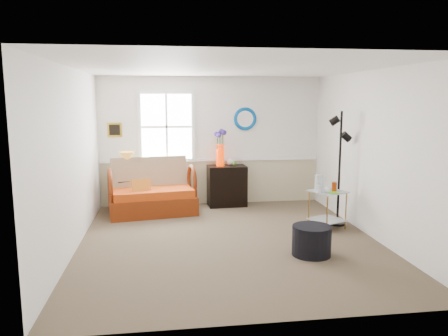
{
  "coord_description": "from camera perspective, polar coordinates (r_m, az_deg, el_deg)",
  "views": [
    {
      "loc": [
        -0.96,
        -6.36,
        2.16
      ],
      "look_at": [
        -0.02,
        0.45,
        1.06
      ],
      "focal_mm": 35.0,
      "sensor_mm": 36.0,
      "label": 1
    }
  ],
  "objects": [
    {
      "name": "loveseat",
      "position": [
        8.33,
        -9.37,
        -2.42
      ],
      "size": [
        1.71,
        1.14,
        1.04
      ],
      "primitive_type": null,
      "rotation": [
        0.0,
        0.0,
        0.16
      ],
      "color": "#682106",
      "rests_on": "floor"
    },
    {
      "name": "floor_lamp",
      "position": [
        7.68,
        14.84,
        -0.09
      ],
      "size": [
        0.37,
        0.37,
        1.96
      ],
      "primitive_type": null,
      "rotation": [
        0.0,
        0.0,
        -0.42
      ],
      "color": "black",
      "rests_on": "floor"
    },
    {
      "name": "walls",
      "position": [
        6.49,
        0.71,
        1.44
      ],
      "size": [
        4.51,
        5.01,
        2.6
      ],
      "color": "white",
      "rests_on": "floor"
    },
    {
      "name": "ottoman",
      "position": [
        6.27,
        11.37,
        -9.26
      ],
      "size": [
        0.56,
        0.56,
        0.42
      ],
      "primitive_type": "cylinder",
      "rotation": [
        0.0,
        0.0,
        0.04
      ],
      "color": "black",
      "rests_on": "floor"
    },
    {
      "name": "mirror",
      "position": [
        9.0,
        2.78,
        6.44
      ],
      "size": [
        0.47,
        0.07,
        0.47
      ],
      "primitive_type": "torus",
      "rotation": [
        1.57,
        0.0,
        0.0
      ],
      "color": "#0158A9",
      "rests_on": "walls"
    },
    {
      "name": "floor",
      "position": [
        6.78,
        0.69,
        -9.51
      ],
      "size": [
        4.5,
        5.0,
        0.01
      ],
      "primitive_type": "cube",
      "color": "brown",
      "rests_on": "ground"
    },
    {
      "name": "ceiling",
      "position": [
        6.44,
        0.74,
        12.98
      ],
      "size": [
        4.5,
        5.0,
        0.01
      ],
      "primitive_type": "cube",
      "color": "white",
      "rests_on": "walls"
    },
    {
      "name": "lamp_stand",
      "position": [
        8.75,
        -12.59,
        -3.45
      ],
      "size": [
        0.39,
        0.39,
        0.59
      ],
      "primitive_type": null,
      "rotation": [
        0.0,
        0.0,
        0.18
      ],
      "color": "black",
      "rests_on": "floor"
    },
    {
      "name": "flower_vase",
      "position": [
        8.74,
        -0.49,
        2.61
      ],
      "size": [
        0.24,
        0.24,
        0.72
      ],
      "primitive_type": null,
      "rotation": [
        0.0,
        0.0,
        0.16
      ],
      "color": "#F02F00",
      "rests_on": "cabinet"
    },
    {
      "name": "side_table",
      "position": [
        7.55,
        13.34,
        -5.3
      ],
      "size": [
        0.66,
        0.66,
        0.64
      ],
      "primitive_type": null,
      "rotation": [
        0.0,
        0.0,
        0.41
      ],
      "color": "#A47B34",
      "rests_on": "floor"
    },
    {
      "name": "picture",
      "position": [
        8.91,
        -14.1,
        4.86
      ],
      "size": [
        0.28,
        0.03,
        0.28
      ],
      "primitive_type": "cube",
      "color": "#AD8C1D",
      "rests_on": "walls"
    },
    {
      "name": "potted_plant",
      "position": [
        8.71,
        -11.83,
        -0.49
      ],
      "size": [
        0.42,
        0.45,
        0.3
      ],
      "primitive_type": "imported",
      "rotation": [
        0.0,
        0.0,
        0.21
      ],
      "color": "#548533",
      "rests_on": "lamp_stand"
    },
    {
      "name": "cabinet",
      "position": [
        8.88,
        0.36,
        -2.31
      ],
      "size": [
        0.78,
        0.52,
        0.82
      ],
      "primitive_type": null,
      "rotation": [
        0.0,
        0.0,
        0.04
      ],
      "color": "black",
      "rests_on": "floor"
    },
    {
      "name": "wainscot",
      "position": [
        9.05,
        -1.65,
        -1.84
      ],
      "size": [
        4.46,
        0.02,
        0.9
      ],
      "primitive_type": "cube",
      "color": "#BCAE88",
      "rests_on": "walls"
    },
    {
      "name": "chair_rail",
      "position": [
        8.96,
        -1.65,
        1.1
      ],
      "size": [
        4.46,
        0.04,
        0.06
      ],
      "primitive_type": "cube",
      "color": "white",
      "rests_on": "walls"
    },
    {
      "name": "window",
      "position": [
        8.84,
        -7.51,
        5.35
      ],
      "size": [
        1.14,
        0.06,
        1.44
      ],
      "primitive_type": null,
      "color": "white",
      "rests_on": "walls"
    },
    {
      "name": "table_lamp",
      "position": [
        8.64,
        -12.55,
        0.26
      ],
      "size": [
        0.4,
        0.4,
        0.55
      ],
      "primitive_type": null,
      "rotation": [
        0.0,
        0.0,
        0.41
      ],
      "color": "gold",
      "rests_on": "lamp_stand"
    },
    {
      "name": "throw_pillow",
      "position": [
        8.2,
        -10.75,
        -2.66
      ],
      "size": [
        0.36,
        0.19,
        0.35
      ],
      "primitive_type": null,
      "rotation": [
        0.0,
        0.0,
        0.3
      ],
      "color": "orange",
      "rests_on": "loveseat"
    },
    {
      "name": "tabletop_items",
      "position": [
        7.45,
        13.29,
        -1.94
      ],
      "size": [
        0.44,
        0.44,
        0.26
      ],
      "primitive_type": null,
      "rotation": [
        0.0,
        0.0,
        0.01
      ],
      "color": "silver",
      "rests_on": "side_table"
    }
  ]
}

